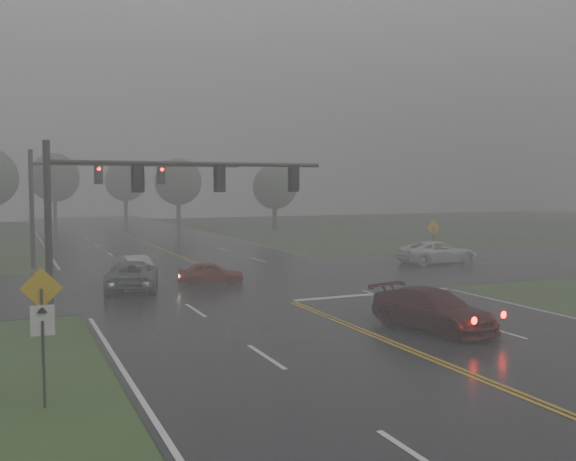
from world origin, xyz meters
name	(u,v)px	position (x,y,z in m)	size (l,w,h in m)	color
ground	(523,397)	(0.00, 0.00, 0.00)	(180.00, 180.00, 0.00)	#2A431C
main_road	(247,284)	(0.00, 20.00, 0.00)	(18.00, 160.00, 0.02)	black
cross_street	(235,279)	(0.00, 22.00, 0.00)	(120.00, 14.00, 0.02)	black
stop_bar	(375,295)	(4.50, 14.40, 0.00)	(8.50, 0.50, 0.01)	silver
sedan_maroon	(433,330)	(2.46, 7.03, 0.00)	(2.05, 5.05, 1.47)	#3D0B0B
sedan_red	(211,285)	(-1.82, 20.61, 0.00)	(1.41, 3.50, 1.19)	maroon
sedan_silver	(133,277)	(-5.07, 25.26, 0.00)	(1.32, 3.79, 1.25)	#B7B9BF
car_grey	(133,290)	(-5.93, 20.56, 0.00)	(2.42, 5.25, 1.46)	#505357
pickup_white	(438,264)	(14.86, 23.30, 0.00)	(2.49, 5.39, 1.50)	white
signal_gantry_near	(141,195)	(-6.67, 14.21, 4.88)	(11.66, 0.31, 6.98)	black
signal_gantry_far	(102,185)	(-5.89, 31.37, 5.29)	(13.86, 0.38, 7.51)	black
sign_diamond_west	(41,300)	(-10.79, 7.69, 1.95)	(1.18, 0.32, 2.89)	black
sign_arrow_white	(43,336)	(-10.94, 4.00, 1.71)	(0.54, 0.10, 2.44)	black
sign_diamond_east	(433,232)	(15.48, 24.65, 2.00)	(1.22, 0.29, 2.97)	black
tree_ne_a	(178,182)	(8.41, 68.42, 5.75)	(5.96, 5.96, 8.75)	#2D241D
tree_n_mid	(54,178)	(-5.71, 79.25, 6.32)	(6.54, 6.54, 9.61)	#2D241D
tree_e_near	(275,187)	(17.46, 58.19, 5.08)	(5.27, 5.27, 7.74)	#2D241D
tree_n_far	(125,181)	(4.99, 87.40, 5.95)	(6.16, 6.16, 9.05)	#2D241D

